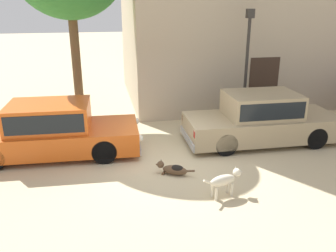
{
  "coord_description": "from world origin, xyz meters",
  "views": [
    {
      "loc": [
        -1.6,
        -8.33,
        4.01
      ],
      "look_at": [
        0.07,
        0.2,
        0.9
      ],
      "focal_mm": 37.97,
      "sensor_mm": 36.0,
      "label": 1
    }
  ],
  "objects_px": {
    "stray_dog_spotted": "(173,169)",
    "stray_dog_tan": "(225,180)",
    "parked_sedan_nearest": "(52,130)",
    "parked_sedan_second": "(261,118)",
    "street_lamp": "(247,52)"
  },
  "relations": [
    {
      "from": "stray_dog_spotted",
      "to": "parked_sedan_nearest",
      "type": "bearing_deg",
      "value": -3.29
    },
    {
      "from": "stray_dog_spotted",
      "to": "street_lamp",
      "type": "xyz_separation_m",
      "value": [
        3.14,
        3.32,
        2.26
      ]
    },
    {
      "from": "stray_dog_tan",
      "to": "street_lamp",
      "type": "relative_size",
      "value": 0.26
    },
    {
      "from": "parked_sedan_nearest",
      "to": "stray_dog_spotted",
      "type": "relative_size",
      "value": 5.22
    },
    {
      "from": "parked_sedan_nearest",
      "to": "parked_sedan_second",
      "type": "bearing_deg",
      "value": -0.0
    },
    {
      "from": "parked_sedan_nearest",
      "to": "stray_dog_tan",
      "type": "relative_size",
      "value": 4.81
    },
    {
      "from": "parked_sedan_nearest",
      "to": "parked_sedan_second",
      "type": "relative_size",
      "value": 1.03
    },
    {
      "from": "stray_dog_spotted",
      "to": "street_lamp",
      "type": "bearing_deg",
      "value": -105.07
    },
    {
      "from": "stray_dog_spotted",
      "to": "stray_dog_tan",
      "type": "distance_m",
      "value": 1.49
    },
    {
      "from": "parked_sedan_second",
      "to": "parked_sedan_nearest",
      "type": "bearing_deg",
      "value": 178.58
    },
    {
      "from": "stray_dog_spotted",
      "to": "stray_dog_tan",
      "type": "height_order",
      "value": "stray_dog_tan"
    },
    {
      "from": "street_lamp",
      "to": "parked_sedan_second",
      "type": "bearing_deg",
      "value": -95.82
    },
    {
      "from": "street_lamp",
      "to": "stray_dog_tan",
      "type": "bearing_deg",
      "value": -116.62
    },
    {
      "from": "stray_dog_tan",
      "to": "parked_sedan_second",
      "type": "bearing_deg",
      "value": 37.3
    },
    {
      "from": "stray_dog_tan",
      "to": "parked_sedan_nearest",
      "type": "bearing_deg",
      "value": 126.28
    }
  ]
}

